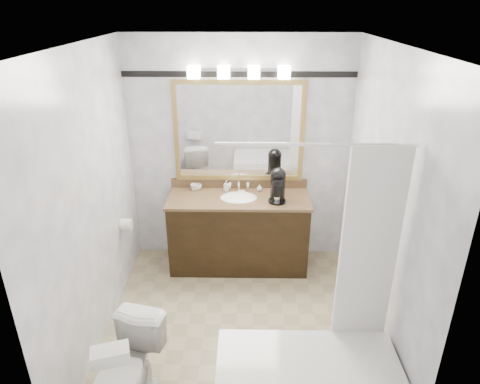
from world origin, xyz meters
TOP-DOWN VIEW (x-y plane):
  - room at (0.00, 0.00)m, footprint 2.42×2.62m
  - vanity at (0.00, 1.02)m, footprint 1.53×0.58m
  - mirror at (0.00, 1.28)m, footprint 1.40×0.04m
  - vanity_light_bar at (0.00, 1.23)m, footprint 1.02×0.14m
  - accent_stripe at (0.00, 1.29)m, footprint 2.40×0.01m
  - bathtub at (0.55, -0.90)m, footprint 1.30×0.75m
  - tp_roll at (-1.14, 0.66)m, footprint 0.11×0.12m
  - toilet at (-0.77, -0.90)m, footprint 0.54×0.75m
  - tissue_box at (-0.77, -1.12)m, footprint 0.26×0.19m
  - coffee_maker at (0.41, 0.96)m, footprint 0.19×0.24m
  - cup_left at (-0.46, 1.21)m, footprint 0.11×0.11m
  - cup_right at (-0.50, 1.20)m, footprint 0.08×0.08m
  - soap_bottle_a at (-0.14, 1.19)m, footprint 0.06×0.06m
  - soap_bottle_b at (0.23, 1.19)m, footprint 0.07×0.07m
  - soap_bar at (0.03, 1.13)m, footprint 0.08×0.06m

SIDE VIEW (x-z plane):
  - bathtub at x=0.55m, z-range -0.70..1.26m
  - toilet at x=-0.77m, z-range 0.00..0.69m
  - vanity at x=0.00m, z-range -0.04..0.93m
  - tp_roll at x=-1.14m, z-range 0.64..0.76m
  - tissue_box at x=-0.77m, z-range 0.69..0.79m
  - soap_bar at x=0.03m, z-range 0.85..0.87m
  - cup_left at x=-0.46m, z-range 0.85..0.92m
  - cup_right at x=-0.50m, z-range 0.85..0.92m
  - soap_bottle_b at x=0.23m, z-range 0.85..0.92m
  - soap_bottle_a at x=-0.14m, z-range 0.85..0.97m
  - coffee_maker at x=0.41m, z-range 0.86..1.22m
  - room at x=0.00m, z-range -0.01..2.51m
  - mirror at x=0.00m, z-range 0.95..2.05m
  - accent_stripe at x=0.00m, z-range 2.07..2.13m
  - vanity_light_bar at x=0.00m, z-range 2.07..2.19m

